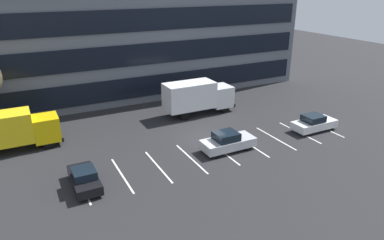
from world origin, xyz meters
TOP-DOWN VIEW (x-y plane):
  - ground_plane at (0.00, 0.00)m, footprint 120.00×120.00m
  - office_building at (0.00, 17.95)m, footprint 40.15×12.05m
  - lot_markings at (0.00, -2.53)m, footprint 22.54×5.40m
  - box_truck_white at (2.39, 6.17)m, footprint 7.47×2.48m
  - box_truck_yellow_all at (-15.02, 5.44)m, footprint 7.04×2.33m
  - sedan_silver at (0.54, -2.56)m, footprint 4.49×1.88m
  - sedan_white at (9.92, -2.71)m, footprint 4.27×1.79m
  - sedan_black at (-11.07, -2.93)m, footprint 1.65×3.95m

SIDE VIEW (x-z plane):
  - ground_plane at x=0.00m, z-range 0.00..0.00m
  - lot_markings at x=0.00m, z-range 0.00..0.01m
  - sedan_black at x=-11.07m, z-range -0.04..1.38m
  - sedan_white at x=9.92m, z-range -0.04..1.49m
  - sedan_silver at x=0.54m, z-range -0.04..1.56m
  - box_truck_yellow_all at x=-15.02m, z-range 0.21..3.47m
  - box_truck_white at x=2.39m, z-range 0.22..3.68m
  - office_building at x=0.00m, z-range 0.00..18.00m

